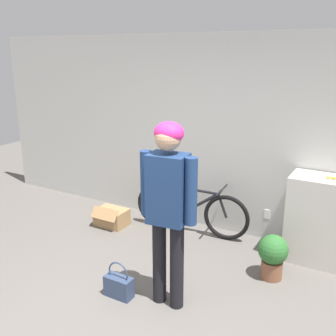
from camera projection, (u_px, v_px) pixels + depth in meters
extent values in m
cube|color=silver|center=(231.00, 137.00, 5.07)|extent=(8.00, 0.06, 2.60)
cube|color=white|center=(267.00, 214.00, 5.05)|extent=(0.08, 0.01, 0.12)
cube|color=beige|center=(328.00, 222.00, 4.45)|extent=(0.89, 0.45, 1.02)
cylinder|color=black|center=(159.00, 261.00, 3.77)|extent=(0.13, 0.13, 0.86)
cylinder|color=black|center=(177.00, 266.00, 3.68)|extent=(0.13, 0.13, 0.86)
cube|color=navy|center=(168.00, 189.00, 3.51)|extent=(0.37, 0.29, 0.64)
cylinder|color=navy|center=(146.00, 183.00, 3.62)|extent=(0.11, 0.11, 0.61)
cylinder|color=navy|center=(191.00, 192.00, 3.40)|extent=(0.11, 0.11, 0.61)
sphere|color=tan|center=(168.00, 138.00, 3.38)|extent=(0.23, 0.23, 0.23)
ellipsoid|color=#EA2884|center=(169.00, 133.00, 3.38)|extent=(0.27, 0.24, 0.20)
torus|color=black|center=(157.00, 205.00, 5.46)|extent=(0.61, 0.10, 0.61)
torus|color=black|center=(226.00, 218.00, 5.06)|extent=(0.61, 0.10, 0.61)
cylinder|color=black|center=(170.00, 209.00, 5.39)|extent=(0.38, 0.07, 0.08)
cylinder|color=black|center=(166.00, 196.00, 5.36)|extent=(0.31, 0.06, 0.34)
cylinder|color=black|center=(179.00, 200.00, 5.29)|extent=(0.13, 0.05, 0.37)
cylinder|color=black|center=(200.00, 204.00, 5.17)|extent=(0.52, 0.08, 0.38)
cylinder|color=black|center=(196.00, 190.00, 5.14)|extent=(0.60, 0.08, 0.05)
cylinder|color=black|center=(222.00, 206.00, 5.04)|extent=(0.15, 0.05, 0.32)
cylinder|color=black|center=(220.00, 192.00, 5.01)|extent=(0.07, 0.04, 0.08)
cylinder|color=black|center=(222.00, 190.00, 4.99)|extent=(0.06, 0.46, 0.02)
ellipsoid|color=black|center=(176.00, 185.00, 5.25)|extent=(0.23, 0.10, 0.05)
ellipsoid|color=#EAD64C|center=(332.00, 178.00, 4.28)|extent=(0.13, 0.08, 0.03)
sphere|color=brown|center=(327.00, 177.00, 4.32)|extent=(0.02, 0.02, 0.02)
cube|color=#334260|center=(119.00, 287.00, 3.92)|extent=(0.29, 0.14, 0.22)
torus|color=#334260|center=(118.00, 273.00, 3.87)|extent=(0.23, 0.02, 0.23)
cube|color=#A87F51|center=(112.00, 217.00, 5.53)|extent=(0.43, 0.31, 0.24)
cube|color=#A87F51|center=(104.00, 214.00, 5.37)|extent=(0.41, 0.11, 0.14)
cylinder|color=brown|center=(271.00, 269.00, 4.24)|extent=(0.23, 0.23, 0.20)
sphere|color=#2D6B2D|center=(273.00, 249.00, 4.18)|extent=(0.32, 0.32, 0.32)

